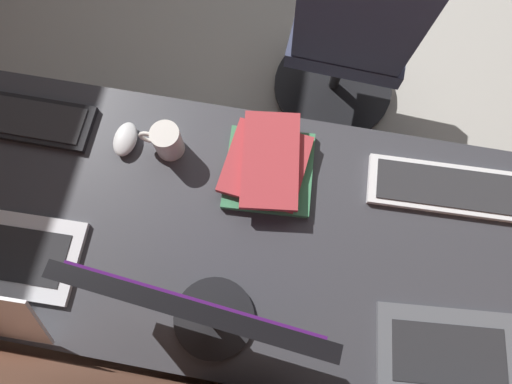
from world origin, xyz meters
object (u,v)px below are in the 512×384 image
Objects in this scene: keyboard_main at (446,188)px; keyboard_spare at (20,118)px; drawer_pedestal at (256,267)px; monitor_primary at (203,313)px; laptop_leftmost at (457,381)px; book_stack_near at (268,166)px; office_chair at (348,44)px; laptop_left at (4,277)px; mouse_spare at (125,139)px; coffee_mug at (167,141)px.

keyboard_main is 1.01× the size of keyboard_spare.
monitor_primary is at bearing 69.53° from drawer_pedestal.
laptop_leftmost is 1.23× the size of book_stack_near.
office_chair is (-0.20, -0.88, 0.11)m from drawer_pedestal.
mouse_spare is (-0.18, -0.42, -0.03)m from laptop_left.
keyboard_spare is 0.32m from mouse_spare.
coffee_mug is at bearing -38.84° from drawer_pedestal.
laptop_left is at bearing 17.83° from drawer_pedestal.
monitor_primary reaches higher than book_stack_near.
keyboard_spare is 4.04× the size of mouse_spare.
keyboard_main is at bearing 113.66° from office_chair.
coffee_mug is at bearing -179.31° from mouse_spare.
keyboard_spare is at bearing -2.11° from book_stack_near.
office_chair is (-0.61, -0.65, -0.29)m from mouse_spare.
mouse_spare is (0.92, -0.46, -0.03)m from laptop_leftmost.
laptop_leftmost is 0.37× the size of office_chair.
book_stack_near is (-0.72, 0.03, 0.02)m from keyboard_spare.
keyboard_spare is (1.21, 0.00, 0.00)m from keyboard_main.
laptop_left is 3.00× the size of mouse_spare.
monitor_primary reaches higher than keyboard_main.
mouse_spare is at bearing -51.13° from monitor_primary.
laptop_left is 0.46m from keyboard_spare.
keyboard_spare is at bearing -72.47° from laptop_left.
office_chair is at bearing -145.39° from keyboard_spare.
laptop_left is at bearing 53.68° from office_chair.
laptop_left is at bearing 22.13° from keyboard_main.
keyboard_spare is 1.16m from office_chair.
drawer_pedestal is at bearing -162.17° from laptop_left.
office_chair is (0.28, -0.64, -0.28)m from keyboard_main.
office_chair is at bearing -106.98° from book_stack_near.
mouse_spare is 0.87× the size of coffee_mug.
coffee_mug is at bearing 178.43° from keyboard_spare.
laptop_leftmost is 3.47× the size of mouse_spare.
keyboard_main is 0.44× the size of office_chair.
book_stack_near is (-0.07, -0.41, -0.22)m from monitor_primary.
office_chair is at bearing -104.05° from monitor_primary.
keyboard_main is (-0.55, -0.44, -0.23)m from monitor_primary.
laptop_leftmost is at bearing 93.09° from keyboard_main.
drawer_pedestal is at bearing 150.80° from mouse_spare.
keyboard_main is 1.45× the size of book_stack_near.
office_chair reaches higher than laptop_left.
book_stack_near is 0.28m from coffee_mug.
book_stack_near is at bearing -99.12° from monitor_primary.
coffee_mug is (-0.44, 0.01, 0.04)m from keyboard_spare.
keyboard_main is 1.21m from keyboard_spare.
keyboard_spare is at bearing -18.50° from drawer_pedestal.
keyboard_main is 4.08× the size of mouse_spare.
coffee_mug is at bearing 0.95° from keyboard_main.
coffee_mug is (0.22, -0.42, -0.19)m from monitor_primary.
keyboard_spare is at bearing 0.03° from keyboard_main.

